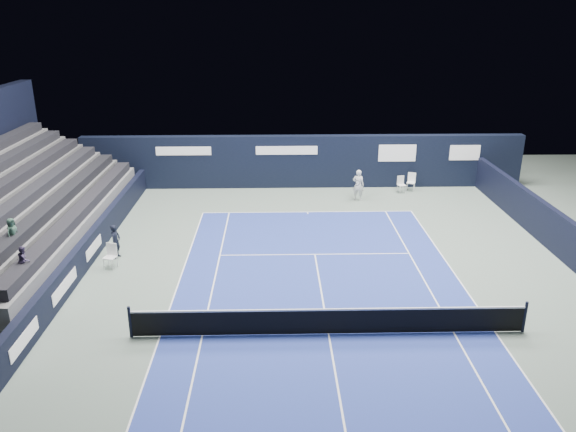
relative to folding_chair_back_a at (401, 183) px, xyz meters
name	(u,v)px	position (x,y,z in m)	size (l,w,h in m)	color
ground	(323,304)	(-5.63, -13.20, -0.55)	(48.00, 48.00, 0.00)	#596A60
court_surface	(329,334)	(-5.63, -15.20, -0.55)	(10.97, 23.77, 0.01)	navy
enclosure_wall_right	(562,236)	(4.87, -9.20, 0.35)	(0.30, 22.00, 1.80)	black
folding_chair_back_a	(401,183)	(0.00, 0.00, 0.00)	(0.52, 0.51, 0.97)	silver
folding_chair_back_b	(411,180)	(0.69, 0.41, 0.04)	(0.59, 0.58, 1.04)	white
line_judge_chair	(111,254)	(-14.08, -9.88, 0.03)	(0.56, 0.55, 1.04)	white
line_judge	(116,241)	(-14.12, -8.89, 0.19)	(0.54, 0.35, 1.48)	black
court_markings	(329,334)	(-5.63, -15.20, -0.54)	(11.03, 23.83, 0.00)	white
tennis_net	(329,321)	(-5.63, -15.20, -0.05)	(12.90, 0.10, 1.10)	black
back_sponsor_wall	(303,161)	(-5.62, 1.30, 1.00)	(26.00, 0.63, 3.10)	black
side_barrier_left	(90,248)	(-15.13, -9.23, 0.05)	(0.33, 22.00, 1.20)	black
spectator_stand	(4,210)	(-18.91, -8.21, 1.40)	(6.00, 18.00, 6.40)	#535456
tennis_player	(358,185)	(-2.71, -1.34, 0.32)	(0.74, 0.92, 1.74)	silver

